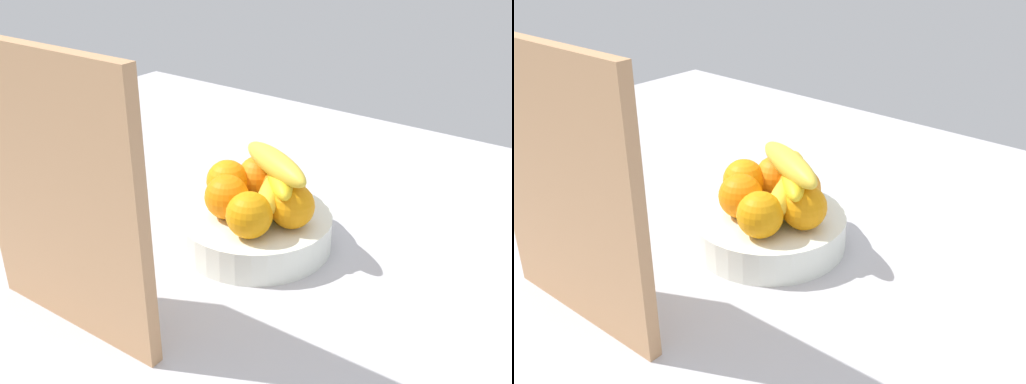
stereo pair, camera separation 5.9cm
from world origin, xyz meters
TOP-DOWN VIEW (x-y plane):
  - ground_plane at (0.00, 0.00)cm, footprint 180.00×140.00cm
  - fruit_bowl at (-2.03, -2.55)cm, footprint 23.98×23.98cm
  - orange_front_left at (1.18, 0.65)cm, footprint 6.93×6.93cm
  - orange_front_right at (-5.17, 3.22)cm, footprint 6.93×6.93cm
  - orange_center at (-8.47, -2.88)cm, footprint 6.93×6.93cm
  - orange_back_left at (-3.97, -7.36)cm, footprint 6.93×6.93cm
  - orange_back_right at (1.80, -8.32)cm, footprint 6.93×6.93cm
  - orange_top_stack at (4.78, -3.90)cm, footprint 6.93×6.93cm
  - banana_bunch at (-4.08, -4.76)cm, footprint 17.03×18.33cm
  - cutting_board at (4.70, 26.98)cm, footprint 28.05×2.80cm

SIDE VIEW (x-z plane):
  - ground_plane at x=0.00cm, z-range -3.00..0.00cm
  - fruit_bowl at x=-2.03cm, z-range 0.00..5.29cm
  - orange_front_left at x=1.18cm, z-range 5.29..12.22cm
  - orange_front_right at x=-5.17cm, z-range 5.29..12.22cm
  - orange_center at x=-8.47cm, z-range 5.29..12.22cm
  - orange_back_left at x=-3.97cm, z-range 5.29..12.22cm
  - orange_back_right at x=1.80cm, z-range 5.29..12.22cm
  - orange_top_stack at x=4.78cm, z-range 5.29..12.22cm
  - banana_bunch at x=-4.08cm, z-range 5.29..15.89cm
  - cutting_board at x=4.70cm, z-range 0.00..36.00cm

